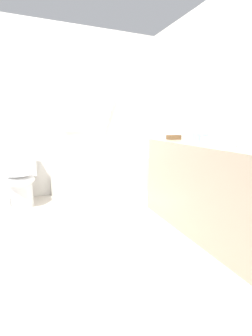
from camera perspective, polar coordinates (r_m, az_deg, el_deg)
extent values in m
plane|color=beige|center=(2.23, -12.04, -16.73)|extent=(4.00, 4.00, 0.00)
cube|color=silver|center=(3.36, -17.44, 13.11)|extent=(3.40, 0.10, 2.31)
cube|color=silver|center=(2.69, 22.22, 13.18)|extent=(0.10, 3.12, 2.31)
cube|color=white|center=(3.22, -4.27, -2.00)|extent=(1.57, 0.65, 0.57)
cube|color=white|center=(3.17, -4.34, 2.30)|extent=(1.29, 0.47, 0.09)
cylinder|color=silver|center=(3.39, 5.56, 4.29)|extent=(0.09, 0.03, 0.03)
cylinder|color=silver|center=(3.43, -4.43, 12.87)|extent=(0.21, 0.03, 0.56)
cylinder|color=silver|center=(3.31, -13.32, 9.71)|extent=(0.27, 0.03, 0.03)
cube|color=white|center=(2.88, -1.89, 1.16)|extent=(0.22, 0.03, 0.20)
cylinder|color=white|center=(3.10, -24.97, -5.76)|extent=(0.25, 0.25, 0.35)
ellipsoid|color=white|center=(3.01, -25.33, -2.80)|extent=(0.35, 0.39, 0.14)
ellipsoid|color=white|center=(2.99, -25.47, -1.30)|extent=(0.33, 0.37, 0.02)
cube|color=white|center=(3.21, -25.24, 0.69)|extent=(0.38, 0.19, 0.28)
cylinder|color=silver|center=(3.19, -25.48, 3.30)|extent=(0.03, 0.03, 0.01)
cube|color=tan|center=(2.26, 21.79, -5.26)|extent=(0.57, 1.59, 0.85)
cylinder|color=white|center=(2.14, 22.59, 6.26)|extent=(0.32, 0.32, 0.06)
cylinder|color=silver|center=(2.29, 26.15, 6.32)|extent=(0.02, 0.02, 0.07)
cylinder|color=silver|center=(2.24, 25.27, 7.15)|extent=(0.11, 0.02, 0.02)
cylinder|color=silver|center=(2.25, 27.25, 5.77)|extent=(0.03, 0.03, 0.04)
cylinder|color=silver|center=(2.33, 25.02, 6.14)|extent=(0.03, 0.03, 0.04)
cylinder|color=silver|center=(2.57, 15.08, 8.72)|extent=(0.06, 0.06, 0.16)
cylinder|color=white|center=(2.57, 15.19, 10.77)|extent=(0.04, 0.04, 0.02)
cylinder|color=silver|center=(1.97, 27.47, 7.89)|extent=(0.06, 0.06, 0.23)
cylinder|color=white|center=(1.97, 27.83, 11.55)|extent=(0.03, 0.03, 0.02)
cylinder|color=white|center=(2.43, 14.83, 7.67)|extent=(0.06, 0.06, 0.09)
cube|color=brown|center=(2.61, 12.05, 7.68)|extent=(0.14, 0.10, 0.05)
cube|color=#9DBABF|center=(2.37, 18.11, 7.43)|extent=(0.12, 0.12, 0.09)
cube|color=white|center=(2.74, -3.06, -10.70)|extent=(0.63, 0.44, 0.01)
cylinder|color=white|center=(3.21, -28.12, -7.67)|extent=(0.11, 0.11, 0.12)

